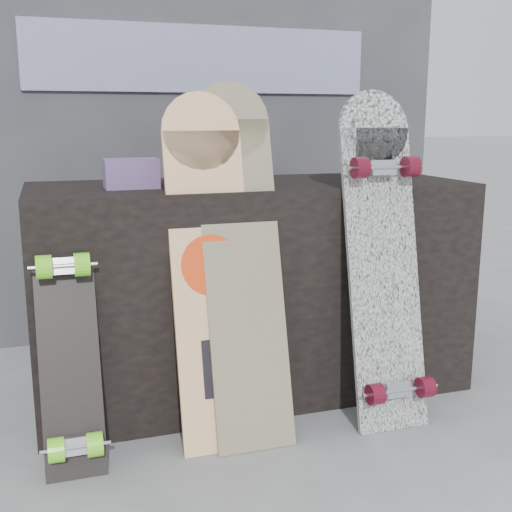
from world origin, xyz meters
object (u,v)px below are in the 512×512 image
object	(u,v)px
longboard_geisha	(210,260)
longboard_cascadia	(384,254)
vendor_table	(252,288)
skateboard_dark	(68,339)
longboard_celtic	(241,251)

from	to	relation	value
longboard_geisha	longboard_cascadia	xyz separation A→B (m)	(0.59, -0.06, -0.01)
longboard_geisha	vendor_table	bearing A→B (deg)	53.09
longboard_geisha	skateboard_dark	bearing A→B (deg)	-172.50
vendor_table	longboard_celtic	world-z (taller)	longboard_celtic
vendor_table	skateboard_dark	world-z (taller)	vendor_table
longboard_celtic	skateboard_dark	world-z (taller)	longboard_celtic
vendor_table	longboard_celtic	xyz separation A→B (m)	(-0.13, -0.32, 0.21)
longboard_cascadia	vendor_table	bearing A→B (deg)	132.80
longboard_geisha	longboard_cascadia	size ratio (longest dim) A/B	0.99
longboard_celtic	longboard_cascadia	bearing A→B (deg)	-7.18
vendor_table	longboard_celtic	distance (m)	0.40
skateboard_dark	vendor_table	bearing A→B (deg)	28.69
skateboard_dark	longboard_celtic	bearing A→B (deg)	6.26
vendor_table	longboard_cascadia	world-z (taller)	longboard_cascadia
longboard_geisha	skateboard_dark	size ratio (longest dim) A/B	1.44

